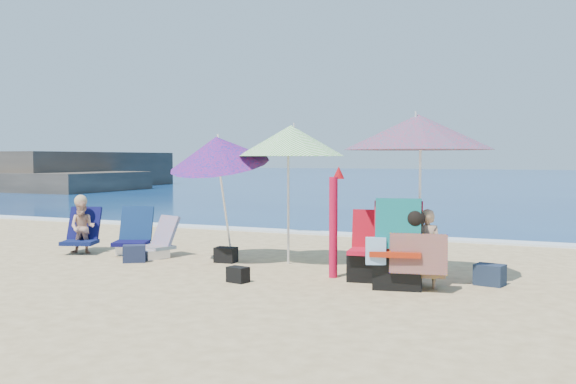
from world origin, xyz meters
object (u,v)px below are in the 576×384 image
at_px(person_left, 82,227).
at_px(chair_rainbow, 156,247).
at_px(furled_umbrella, 334,217).
at_px(person_center, 423,250).
at_px(chair_navy, 135,241).
at_px(umbrella_turquoise, 418,132).
at_px(camp_chair_right, 397,255).
at_px(camp_chair_left, 369,259).
at_px(umbrella_striped, 291,141).
at_px(umbrella_blue, 218,151).

bearing_deg(person_left, chair_rainbow, 4.24).
distance_m(furled_umbrella, person_center, 1.35).
bearing_deg(chair_rainbow, chair_navy, 157.71).
height_order(umbrella_turquoise, chair_navy, umbrella_turquoise).
xyz_separation_m(chair_rainbow, camp_chair_right, (4.15, -0.80, 0.23)).
height_order(furled_umbrella, person_left, furled_umbrella).
height_order(chair_rainbow, camp_chair_right, camp_chair_right).
bearing_deg(camp_chair_left, umbrella_striped, 152.95).
height_order(chair_navy, person_center, person_center).
bearing_deg(person_center, person_left, 173.41).
height_order(furled_umbrella, camp_chair_right, furled_umbrella).
bearing_deg(umbrella_blue, camp_chair_right, -14.19).
relative_size(umbrella_blue, person_left, 2.13).
distance_m(umbrella_turquoise, chair_navy, 5.18).
bearing_deg(umbrella_striped, camp_chair_right, -29.63).
bearing_deg(camp_chair_left, camp_chair_right, -36.92).
height_order(umbrella_blue, person_center, umbrella_blue).
height_order(umbrella_striped, camp_chair_left, umbrella_striped).
distance_m(camp_chair_right, person_left, 5.59).
relative_size(chair_rainbow, person_left, 0.77).
bearing_deg(chair_rainbow, camp_chair_right, -10.96).
bearing_deg(furled_umbrella, camp_chair_right, -20.73).
relative_size(chair_navy, person_center, 0.92).
bearing_deg(camp_chair_right, umbrella_blue, 165.81).
bearing_deg(person_center, camp_chair_left, 157.33).
xyz_separation_m(umbrella_blue, camp_chair_right, (2.95, -0.75, -1.29)).
relative_size(umbrella_turquoise, person_center, 2.46).
relative_size(chair_rainbow, camp_chair_left, 0.83).
relative_size(chair_rainbow, camp_chair_right, 0.68).
relative_size(umbrella_striped, furled_umbrella, 1.43).
bearing_deg(umbrella_blue, person_center, -12.50).
bearing_deg(umbrella_blue, person_left, -178.96).
relative_size(umbrella_striped, umbrella_blue, 1.02).
xyz_separation_m(umbrella_turquoise, furled_umbrella, (-1.08, -0.14, -1.11)).
height_order(umbrella_blue, camp_chair_left, umbrella_blue).
bearing_deg(umbrella_blue, chair_navy, 170.60).
height_order(umbrella_turquoise, furled_umbrella, umbrella_turquoise).
relative_size(chair_rainbow, person_center, 0.76).
relative_size(umbrella_striped, person_center, 2.14).
xyz_separation_m(umbrella_turquoise, umbrella_blue, (-3.09, 0.24, -0.22)).
bearing_deg(umbrella_striped, camp_chair_left, -27.05).
height_order(camp_chair_left, person_center, person_center).
bearing_deg(camp_chair_left, chair_rainbow, 172.92).
xyz_separation_m(furled_umbrella, camp_chair_right, (0.95, -0.36, -0.41)).
bearing_deg(person_left, camp_chair_left, -3.99).
relative_size(umbrella_blue, furled_umbrella, 1.40).
distance_m(furled_umbrella, camp_chair_left, 0.73).
height_order(umbrella_blue, furled_umbrella, umbrella_blue).
relative_size(camp_chair_left, person_left, 0.94).
bearing_deg(umbrella_striped, umbrella_blue, -162.38).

